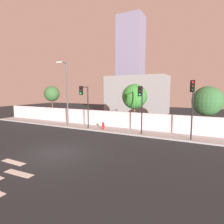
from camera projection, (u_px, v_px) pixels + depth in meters
ground_plane at (57, 153)px, 12.67m from camera, size 80.00×80.00×0.00m
sidewalk at (111, 130)px, 19.92m from camera, size 36.00×2.40×0.15m
perimeter_wall at (116, 119)px, 20.94m from camera, size 36.00×0.18×1.80m
traffic_light_left at (84, 98)px, 19.34m from camera, size 0.39×1.68×4.63m
traffic_light_center at (192, 98)px, 14.54m from camera, size 0.34×1.81×4.96m
traffic_light_right at (141, 100)px, 16.78m from camera, size 0.36×1.25×4.56m
street_lamp_curbside at (66, 90)px, 21.33m from camera, size 0.69×1.70×7.37m
fire_hydrant at (103, 125)px, 19.63m from camera, size 0.44×0.26×0.81m
roadside_tree_leftmost at (52, 94)px, 26.12m from camera, size 2.18×2.18×4.95m
roadside_tree_midleft at (134, 97)px, 20.50m from camera, size 2.80×2.80×5.06m
roadside_tree_midright at (207, 101)px, 17.25m from camera, size 2.80×2.80×4.74m
low_building_distant at (137, 95)px, 34.12m from camera, size 10.94×6.00×6.96m
tower_on_skyline at (131, 63)px, 46.54m from camera, size 6.21×5.00×22.76m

